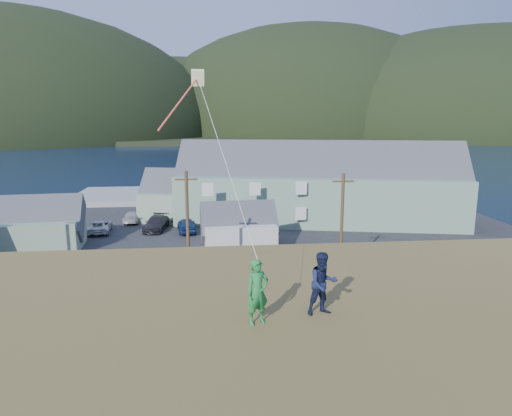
{
  "coord_description": "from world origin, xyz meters",
  "views": [
    {
      "loc": [
        1.58,
        -30.67,
        12.44
      ],
      "look_at": [
        3.35,
        -12.62,
        8.8
      ],
      "focal_mm": 32.0,
      "sensor_mm": 36.0,
      "label": 1
    }
  ],
  "objects_px": {
    "kite_flyer_green": "(258,292)",
    "lodge": "(318,185)",
    "kite_flyer_navy": "(323,284)",
    "shed_white": "(239,228)",
    "wharf": "(163,196)",
    "shed_palegreen_far": "(189,197)",
    "shed_palegreen_near": "(34,226)"
  },
  "relations": [
    {
      "from": "shed_white",
      "to": "kite_flyer_green",
      "type": "xyz_separation_m",
      "value": [
        -1.34,
        -30.59,
        5.88
      ]
    },
    {
      "from": "kite_flyer_green",
      "to": "kite_flyer_navy",
      "type": "xyz_separation_m",
      "value": [
        1.8,
        0.4,
        0.01
      ]
    },
    {
      "from": "shed_palegreen_near",
      "to": "shed_palegreen_far",
      "type": "distance_m",
      "value": 18.1
    },
    {
      "from": "wharf",
      "to": "shed_white",
      "type": "distance_m",
      "value": 30.91
    },
    {
      "from": "shed_palegreen_far",
      "to": "wharf",
      "type": "bearing_deg",
      "value": 120.35
    },
    {
      "from": "shed_palegreen_far",
      "to": "kite_flyer_navy",
      "type": "xyz_separation_m",
      "value": [
        5.72,
        -43.67,
        5.16
      ]
    },
    {
      "from": "wharf",
      "to": "kite_flyer_navy",
      "type": "xyz_separation_m",
      "value": [
        10.49,
        -59.37,
        7.61
      ]
    },
    {
      "from": "wharf",
      "to": "kite_flyer_navy",
      "type": "bearing_deg",
      "value": -79.98
    },
    {
      "from": "wharf",
      "to": "lodge",
      "type": "xyz_separation_m",
      "value": [
        20.14,
        -18.26,
        4.06
      ]
    },
    {
      "from": "lodge",
      "to": "shed_white",
      "type": "height_order",
      "value": "lodge"
    },
    {
      "from": "shed_palegreen_far",
      "to": "kite_flyer_navy",
      "type": "distance_m",
      "value": 44.35
    },
    {
      "from": "lodge",
      "to": "kite_flyer_green",
      "type": "bearing_deg",
      "value": -93.59
    },
    {
      "from": "kite_flyer_navy",
      "to": "shed_palegreen_far",
      "type": "bearing_deg",
      "value": 84.95
    },
    {
      "from": "kite_flyer_navy",
      "to": "kite_flyer_green",
      "type": "bearing_deg",
      "value": -179.99
    },
    {
      "from": "shed_palegreen_far",
      "to": "kite_flyer_green",
      "type": "distance_m",
      "value": 44.54
    },
    {
      "from": "wharf",
      "to": "kite_flyer_green",
      "type": "bearing_deg",
      "value": -81.73
    },
    {
      "from": "shed_palegreen_near",
      "to": "shed_palegreen_far",
      "type": "bearing_deg",
      "value": 35.16
    },
    {
      "from": "shed_palegreen_near",
      "to": "kite_flyer_green",
      "type": "bearing_deg",
      "value": -66.57
    },
    {
      "from": "kite_flyer_green",
      "to": "shed_palegreen_far",
      "type": "bearing_deg",
      "value": 71.33
    },
    {
      "from": "lodge",
      "to": "shed_palegreen_far",
      "type": "bearing_deg",
      "value": -177.62
    },
    {
      "from": "shed_palegreen_near",
      "to": "shed_white",
      "type": "height_order",
      "value": "shed_palegreen_near"
    },
    {
      "from": "lodge",
      "to": "kite_flyer_green",
      "type": "relative_size",
      "value": 20.15
    },
    {
      "from": "kite_flyer_green",
      "to": "lodge",
      "type": "bearing_deg",
      "value": 50.82
    },
    {
      "from": "kite_flyer_green",
      "to": "shed_palegreen_near",
      "type": "bearing_deg",
      "value": 94.93
    },
    {
      "from": "shed_palegreen_far",
      "to": "kite_flyer_green",
      "type": "height_order",
      "value": "kite_flyer_green"
    },
    {
      "from": "lodge",
      "to": "shed_palegreen_far",
      "type": "distance_m",
      "value": 15.67
    },
    {
      "from": "wharf",
      "to": "shed_white",
      "type": "relative_size",
      "value": 3.52
    },
    {
      "from": "wharf",
      "to": "shed_palegreen_near",
      "type": "bearing_deg",
      "value": -108.19
    },
    {
      "from": "shed_white",
      "to": "kite_flyer_navy",
      "type": "bearing_deg",
      "value": -93.54
    },
    {
      "from": "shed_palegreen_near",
      "to": "shed_palegreen_far",
      "type": "height_order",
      "value": "shed_palegreen_far"
    },
    {
      "from": "shed_palegreen_near",
      "to": "kite_flyer_green",
      "type": "xyz_separation_m",
      "value": [
        17.7,
        -32.34,
        5.66
      ]
    },
    {
      "from": "lodge",
      "to": "shed_palegreen_near",
      "type": "distance_m",
      "value": 30.64
    }
  ]
}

